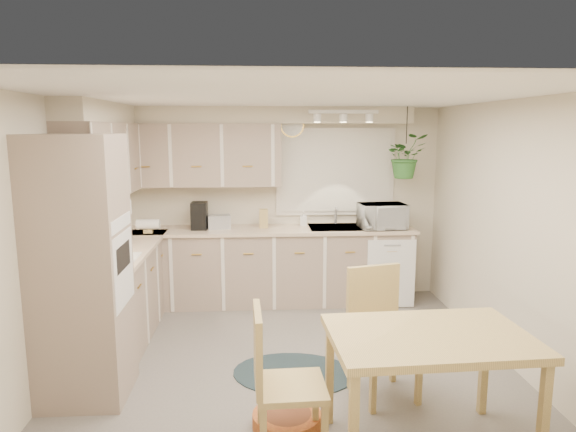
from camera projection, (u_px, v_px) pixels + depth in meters
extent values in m
plane|color=slate|center=(291.00, 367.00, 4.66)|extent=(4.20, 4.20, 0.00)
plane|color=white|center=(292.00, 97.00, 4.25)|extent=(4.20, 4.20, 0.00)
cube|color=beige|center=(280.00, 203.00, 6.52)|extent=(4.00, 0.04, 2.40)
cube|color=beige|center=(323.00, 333.00, 2.39)|extent=(4.00, 0.04, 2.40)
cube|color=beige|center=(56.00, 241.00, 4.33)|extent=(0.04, 4.20, 2.40)
cube|color=beige|center=(515.00, 235.00, 4.58)|extent=(0.04, 4.20, 2.40)
cube|color=gray|center=(123.00, 293.00, 5.34)|extent=(0.60, 1.85, 0.90)
cube|color=gray|center=(265.00, 267.00, 6.34)|extent=(3.60, 0.60, 0.90)
cube|color=#CDB096|center=(121.00, 249.00, 5.26)|extent=(0.64, 1.89, 0.04)
cube|color=#CDB096|center=(265.00, 230.00, 6.25)|extent=(3.64, 0.64, 0.04)
cube|color=gray|center=(81.00, 270.00, 4.01)|extent=(0.65, 0.65, 2.10)
cube|color=silver|center=(123.00, 269.00, 4.03)|extent=(0.02, 0.56, 0.58)
cube|color=gray|center=(106.00, 160.00, 5.22)|extent=(0.35, 2.00, 0.75)
cube|color=gray|center=(198.00, 155.00, 6.18)|extent=(2.00, 0.35, 0.75)
cube|color=beige|center=(101.00, 112.00, 5.14)|extent=(0.30, 2.00, 0.20)
cube|color=beige|center=(264.00, 115.00, 6.17)|extent=(3.60, 0.30, 0.20)
cube|color=silver|center=(106.00, 261.00, 4.69)|extent=(0.52, 0.58, 0.02)
cube|color=silver|center=(101.00, 212.00, 4.61)|extent=(0.40, 0.60, 0.14)
cube|color=white|center=(335.00, 172.00, 6.47)|extent=(1.40, 0.02, 1.00)
cube|color=beige|center=(335.00, 172.00, 6.48)|extent=(1.50, 0.02, 1.10)
cube|color=#A7A9AE|center=(338.00, 231.00, 6.32)|extent=(0.70, 0.48, 0.10)
cube|color=silver|center=(391.00, 274.00, 6.13)|extent=(0.58, 0.02, 0.83)
cube|color=silver|center=(343.00, 112.00, 5.83)|extent=(0.80, 0.04, 0.04)
cylinder|color=#DFB34E|center=(292.00, 125.00, 6.33)|extent=(0.30, 0.03, 0.30)
cube|color=tan|center=(427.00, 392.00, 3.42)|extent=(1.34, 0.92, 0.82)
cube|color=tan|center=(291.00, 383.00, 3.35)|extent=(0.49, 0.49, 1.01)
cube|color=tan|center=(385.00, 336.00, 4.07)|extent=(0.59, 0.59, 1.04)
ellipsoid|color=black|center=(294.00, 373.00, 4.53)|extent=(1.21, 0.98, 0.01)
cylinder|color=#B96A25|center=(287.00, 420.00, 3.70)|extent=(0.59, 0.59, 0.12)
imported|color=silver|center=(382.00, 213.00, 6.21)|extent=(0.57, 0.35, 0.37)
imported|color=silver|center=(303.00, 222.00, 6.43)|extent=(0.09, 0.18, 0.08)
imported|color=#2E6729|center=(405.00, 161.00, 6.12)|extent=(0.54, 0.59, 0.41)
cube|color=black|center=(199.00, 216.00, 6.18)|extent=(0.19, 0.23, 0.33)
cube|color=#A7A9AE|center=(219.00, 222.00, 6.23)|extent=(0.30, 0.20, 0.17)
cube|color=tan|center=(264.00, 218.00, 6.28)|extent=(0.10, 0.10, 0.23)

